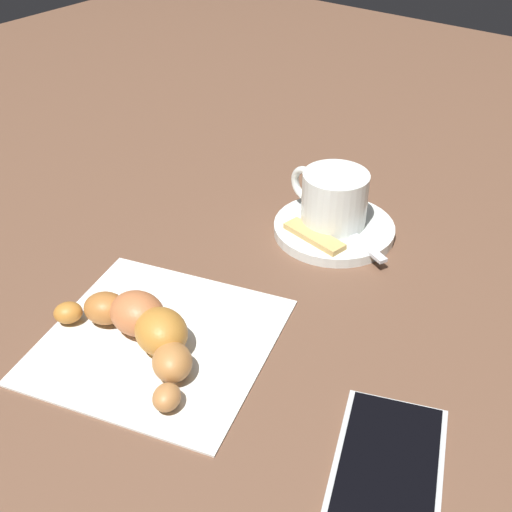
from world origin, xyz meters
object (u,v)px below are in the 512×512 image
(espresso_cup, at_px, (333,198))
(croissant, at_px, (143,328))
(teaspoon, at_px, (334,219))
(napkin, at_px, (159,340))
(saucer, at_px, (334,229))
(sugar_packet, at_px, (314,236))
(cell_phone, at_px, (386,480))

(espresso_cup, distance_m, croissant, 0.24)
(teaspoon, xyz_separation_m, napkin, (-0.23, 0.02, -0.01))
(saucer, relative_size, sugar_packet, 1.81)
(espresso_cup, xyz_separation_m, sugar_packet, (-0.04, -0.00, -0.03))
(napkin, bearing_deg, croissant, 151.97)
(espresso_cup, relative_size, napkin, 0.51)
(saucer, relative_size, cell_phone, 0.77)
(espresso_cup, distance_m, teaspoon, 0.03)
(sugar_packet, height_order, cell_phone, sugar_packet)
(napkin, height_order, cell_phone, cell_phone)
(espresso_cup, bearing_deg, croissant, 173.30)
(saucer, height_order, teaspoon, teaspoon)
(espresso_cup, distance_m, sugar_packet, 0.05)
(teaspoon, bearing_deg, cell_phone, -141.66)
(sugar_packet, bearing_deg, espresso_cup, 105.30)
(saucer, xyz_separation_m, cell_phone, (-0.24, -0.19, -0.00))
(cell_phone, bearing_deg, croissant, 90.59)
(teaspoon, bearing_deg, croissant, 173.10)
(teaspoon, distance_m, napkin, 0.24)
(teaspoon, distance_m, croissant, 0.25)
(sugar_packet, relative_size, cell_phone, 0.43)
(croissant, bearing_deg, saucer, -8.00)
(sugar_packet, distance_m, napkin, 0.20)
(saucer, distance_m, teaspoon, 0.01)
(saucer, height_order, cell_phone, same)
(saucer, xyz_separation_m, espresso_cup, (0.00, 0.01, 0.03))
(espresso_cup, relative_size, teaspoon, 0.77)
(napkin, bearing_deg, saucer, -6.98)
(croissant, bearing_deg, sugar_packet, -8.71)
(espresso_cup, relative_size, cell_phone, 0.58)
(saucer, xyz_separation_m, sugar_packet, (-0.03, 0.00, 0.01))
(teaspoon, distance_m, sugar_packet, 0.04)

